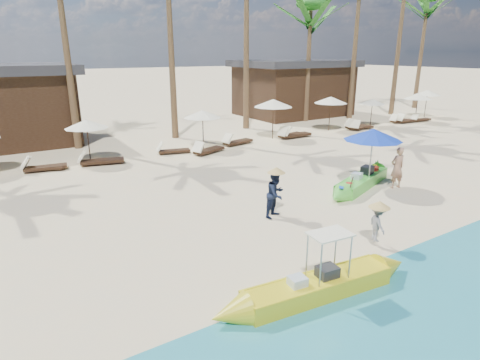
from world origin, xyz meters
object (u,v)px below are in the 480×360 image
blue_umbrella (373,135)px  yellow_canoe (318,286)px  tourist (397,168)px  green_canoe (362,181)px

blue_umbrella → yellow_canoe: bearing=-146.6°
yellow_canoe → tourist: bearing=32.9°
blue_umbrella → tourist: bearing=-31.4°
tourist → blue_umbrella: bearing=-19.9°
yellow_canoe → green_canoe: bearing=41.2°
green_canoe → blue_umbrella: blue_umbrella is taller
green_canoe → blue_umbrella: 1.83m
tourist → blue_umbrella: 1.64m
tourist → blue_umbrella: size_ratio=0.70×
green_canoe → tourist: size_ratio=3.40×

